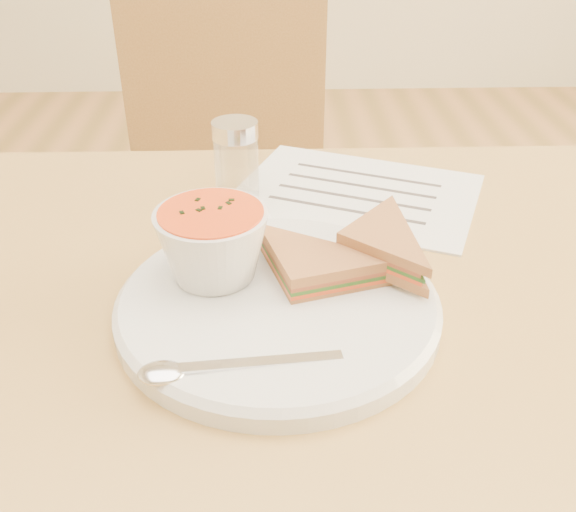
{
  "coord_description": "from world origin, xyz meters",
  "views": [
    {
      "loc": [
        -0.03,
        -0.52,
        1.11
      ],
      "look_at": [
        -0.01,
        -0.02,
        0.8
      ],
      "focal_mm": 40.0,
      "sensor_mm": 36.0,
      "label": 1
    }
  ],
  "objects_px": {
    "plate": "(278,306)",
    "soup_bowl": "(213,247)",
    "chair_far": "(229,220)",
    "condiment_shaker": "(236,161)"
  },
  "relations": [
    {
      "from": "soup_bowl",
      "to": "chair_far",
      "type": "bearing_deg",
      "value": 92.62
    },
    {
      "from": "soup_bowl",
      "to": "condiment_shaker",
      "type": "xyz_separation_m",
      "value": [
        0.01,
        0.2,
        -0.0
      ]
    },
    {
      "from": "plate",
      "to": "condiment_shaker",
      "type": "relative_size",
      "value": 3.01
    },
    {
      "from": "plate",
      "to": "chair_far",
      "type": "bearing_deg",
      "value": 97.48
    },
    {
      "from": "plate",
      "to": "soup_bowl",
      "type": "distance_m",
      "value": 0.08
    },
    {
      "from": "plate",
      "to": "soup_bowl",
      "type": "relative_size",
      "value": 2.83
    },
    {
      "from": "plate",
      "to": "condiment_shaker",
      "type": "xyz_separation_m",
      "value": [
        -0.05,
        0.24,
        0.04
      ]
    },
    {
      "from": "chair_far",
      "to": "soup_bowl",
      "type": "bearing_deg",
      "value": 90.38
    },
    {
      "from": "chair_far",
      "to": "plate",
      "type": "height_order",
      "value": "chair_far"
    },
    {
      "from": "chair_far",
      "to": "condiment_shaker",
      "type": "relative_size",
      "value": 9.64
    }
  ]
}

